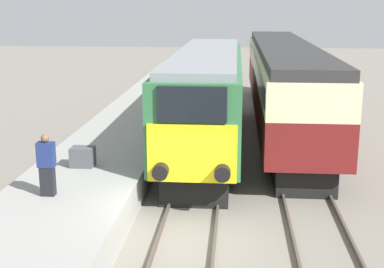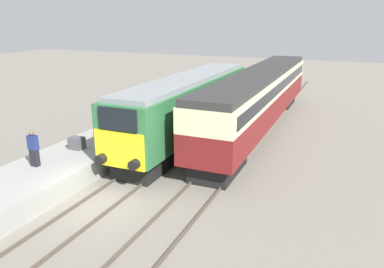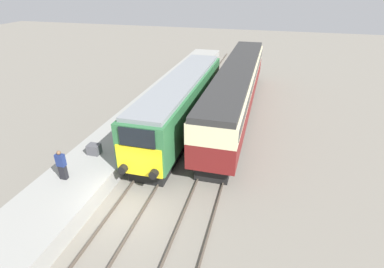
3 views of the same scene
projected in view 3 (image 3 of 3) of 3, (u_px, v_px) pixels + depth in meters
name	position (u px, v px, depth m)	size (l,w,h in m)	color
ground_plane	(128.00, 211.00, 14.59)	(120.00, 120.00, 0.00)	slate
platform_left	(134.00, 126.00, 21.98)	(3.50, 50.00, 0.95)	gray
rails_near_track	(163.00, 157.00, 18.84)	(1.51, 60.00, 0.14)	#4C4238
rails_far_track	(216.00, 165.00, 18.06)	(1.50, 60.00, 0.14)	#4C4238
locomotive	(181.00, 102.00, 21.36)	(2.70, 15.32, 3.98)	black
passenger_carriage	(237.00, 85.00, 24.05)	(2.75, 20.81, 4.00)	black
person_on_platform	(62.00, 165.00, 14.99)	(0.44, 0.26, 1.65)	black
luggage_crate	(94.00, 149.00, 17.40)	(0.70, 0.56, 0.60)	#4C4C51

